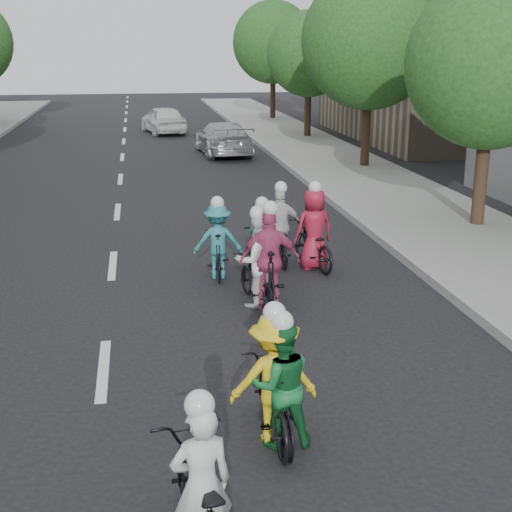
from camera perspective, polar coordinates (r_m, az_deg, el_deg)
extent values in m
plane|color=black|center=(10.34, -12.11, -8.89)|extent=(120.00, 120.00, 0.00)
cube|color=gray|center=(21.15, 11.22, 4.49)|extent=(4.00, 80.00, 0.15)
cube|color=#999993|center=(20.55, 6.11, 4.41)|extent=(0.18, 80.00, 0.18)
cube|color=gray|center=(36.73, 15.88, 15.35)|extent=(10.00, 14.00, 8.00)
cylinder|color=black|center=(18.21, 17.50, 5.54)|extent=(0.32, 0.32, 2.27)
sphere|color=#1A4818|center=(17.93, 18.30, 14.46)|extent=(4.00, 4.00, 4.00)
cylinder|color=black|center=(26.44, 8.76, 9.54)|extent=(0.32, 0.32, 2.48)
sphere|color=#1A4818|center=(26.25, 9.09, 16.67)|extent=(4.80, 4.80, 4.80)
cylinder|color=black|center=(35.07, 4.15, 11.20)|extent=(0.32, 0.32, 2.27)
sphere|color=#1A4818|center=(34.92, 4.25, 15.84)|extent=(4.00, 4.00, 4.00)
cylinder|color=black|center=(43.83, 1.35, 12.43)|extent=(0.32, 0.32, 2.48)
sphere|color=#1A4818|center=(43.72, 1.38, 16.73)|extent=(4.80, 4.80, 4.80)
imported|color=black|center=(6.65, -4.42, -19.03)|extent=(0.97, 2.01, 1.01)
imported|color=silver|center=(6.44, -4.38, -17.81)|extent=(0.60, 0.44, 1.49)
sphere|color=silver|center=(6.04, -4.54, -11.79)|extent=(0.26, 0.26, 0.26)
imported|color=black|center=(8.28, 1.86, -11.78)|extent=(0.44, 1.48, 0.89)
imported|color=#176A32|center=(8.06, 2.03, -10.28)|extent=(0.72, 0.57, 1.47)
sphere|color=silver|center=(7.75, 2.08, -5.28)|extent=(0.26, 0.26, 0.26)
imported|color=black|center=(8.36, 1.30, -11.54)|extent=(0.59, 1.67, 0.88)
imported|color=yellow|center=(8.12, 1.45, -9.79)|extent=(1.00, 0.58, 1.54)
sphere|color=silver|center=(7.80, 1.49, -4.57)|extent=(0.26, 0.26, 0.26)
imported|color=black|center=(12.26, 1.03, -1.68)|extent=(0.64, 1.84, 1.08)
imported|color=#C04370|center=(12.06, 1.13, -0.32)|extent=(1.06, 0.50, 1.75)
sphere|color=silver|center=(11.84, 1.15, 3.83)|extent=(0.26, 0.26, 0.26)
imported|color=black|center=(14.55, 4.54, 0.89)|extent=(0.95, 1.85, 0.93)
imported|color=#A21A33|center=(14.36, 4.66, 2.18)|extent=(0.89, 0.67, 1.65)
sphere|color=silver|center=(14.18, 4.74, 5.49)|extent=(0.26, 0.26, 0.26)
imported|color=black|center=(13.82, 0.40, 0.28)|extent=(0.69, 1.72, 1.01)
imported|color=#28945D|center=(13.66, 0.48, 1.12)|extent=(0.58, 0.42, 1.48)
sphere|color=silver|center=(13.48, 0.49, 4.23)|extent=(0.26, 0.26, 0.26)
imported|color=black|center=(12.43, 0.03, -2.00)|extent=(0.84, 1.68, 0.84)
imported|color=white|center=(12.21, 0.10, -0.39)|extent=(0.89, 0.75, 1.64)
sphere|color=silver|center=(12.00, 0.11, 3.45)|extent=(0.26, 0.26, 0.26)
imported|color=black|center=(13.94, -3.10, 0.22)|extent=(0.53, 1.56, 0.92)
imported|color=teal|center=(13.77, -3.07, 1.20)|extent=(0.98, 0.61, 1.47)
sphere|color=silver|center=(13.59, -3.12, 4.27)|extent=(0.26, 0.26, 0.26)
imported|color=black|center=(14.86, 1.88, 1.26)|extent=(0.68, 1.77, 0.92)
imported|color=silver|center=(14.68, 1.97, 2.40)|extent=(0.94, 0.42, 1.58)
sphere|color=silver|center=(14.51, 2.00, 5.49)|extent=(0.26, 0.26, 0.26)
imported|color=#AEAEB2|center=(29.82, -2.65, 9.39)|extent=(2.20, 4.78, 1.35)
imported|color=silver|center=(37.44, -7.43, 10.77)|extent=(2.44, 4.36, 1.40)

